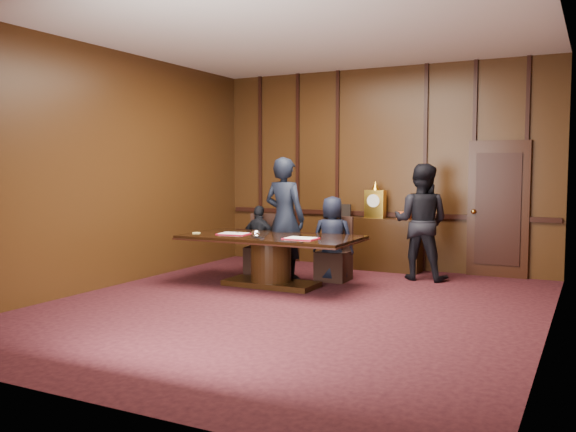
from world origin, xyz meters
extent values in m
plane|color=black|center=(0.00, 0.00, 0.00)|extent=(7.00, 7.00, 0.00)
plane|color=silver|center=(0.00, 0.00, 3.50)|extent=(7.00, 7.00, 0.00)
cube|color=black|center=(0.00, 3.50, 1.75)|extent=(6.00, 0.04, 3.50)
cube|color=black|center=(0.00, -3.50, 1.75)|extent=(6.00, 0.04, 3.50)
cube|color=black|center=(-3.00, 0.00, 1.75)|extent=(0.04, 7.00, 3.50)
cube|color=black|center=(3.00, 0.00, 1.75)|extent=(0.04, 7.00, 3.50)
cube|color=black|center=(0.00, 3.47, 0.95)|extent=(5.90, 0.05, 0.08)
cube|color=black|center=(2.00, 3.46, 1.10)|extent=(0.95, 0.06, 2.20)
sphere|color=gold|center=(1.63, 3.39, 1.05)|extent=(0.08, 0.08, 0.08)
cube|color=black|center=(0.00, 3.26, 0.45)|extent=(1.60, 0.45, 0.90)
cube|color=black|center=(-0.70, 3.26, 0.03)|extent=(0.12, 0.40, 0.06)
cube|color=black|center=(0.70, 3.26, 0.03)|extent=(0.12, 0.40, 0.06)
cube|color=gold|center=(0.00, 3.26, 1.14)|extent=(0.34, 0.18, 0.48)
cylinder|color=white|center=(0.00, 3.16, 1.20)|extent=(0.22, 0.03, 0.22)
cone|color=gold|center=(0.00, 3.26, 1.46)|extent=(0.14, 0.14, 0.16)
cube|color=black|center=(-0.55, 3.28, 1.01)|extent=(0.18, 0.04, 0.22)
cube|color=#E14A1A|center=(0.50, 3.28, 0.96)|extent=(0.22, 0.12, 0.12)
cube|color=black|center=(-0.88, 1.10, 0.04)|extent=(1.40, 0.60, 0.08)
cylinder|color=black|center=(-0.88, 1.10, 0.39)|extent=(0.60, 0.60, 0.62)
cube|color=black|center=(-0.88, 1.10, 0.71)|extent=(2.62, 1.32, 0.02)
cube|color=black|center=(-0.88, 1.10, 0.73)|extent=(2.60, 1.30, 0.06)
cube|color=#AD102A|center=(-1.46, 1.00, 0.77)|extent=(0.49, 0.38, 0.01)
cube|color=white|center=(-1.46, 1.00, 0.78)|extent=(0.43, 0.32, 0.01)
cube|color=#AD102A|center=(-0.29, 0.91, 0.77)|extent=(0.46, 0.33, 0.01)
cube|color=white|center=(-0.29, 0.91, 0.78)|extent=(0.40, 0.28, 0.01)
cube|color=white|center=(-0.88, 0.65, 0.77)|extent=(0.20, 0.14, 0.01)
ellipsoid|color=white|center=(-0.88, 0.65, 0.82)|extent=(0.13, 0.13, 0.10)
cube|color=#F7DA78|center=(-2.05, 0.86, 0.77)|extent=(0.11, 0.08, 0.01)
cube|color=black|center=(-1.53, 1.95, 0.23)|extent=(0.58, 0.58, 0.46)
cube|color=black|center=(-1.58, 2.15, 0.72)|extent=(0.48, 0.17, 0.55)
cylinder|color=black|center=(-1.73, 1.75, 0.12)|extent=(0.04, 0.04, 0.23)
cylinder|color=black|center=(-1.33, 2.15, 0.12)|extent=(0.04, 0.04, 0.23)
cube|color=black|center=(-0.23, 1.95, 0.23)|extent=(0.49, 0.49, 0.46)
cube|color=black|center=(-0.23, 2.16, 0.72)|extent=(0.48, 0.07, 0.55)
cylinder|color=black|center=(-0.43, 1.75, 0.12)|extent=(0.04, 0.04, 0.23)
cylinder|color=black|center=(-0.03, 2.15, 0.12)|extent=(0.04, 0.04, 0.23)
imported|color=black|center=(-1.53, 1.90, 0.57)|extent=(0.67, 0.29, 1.14)
imported|color=black|center=(-0.23, 1.90, 0.66)|extent=(0.72, 0.55, 1.33)
imported|color=black|center=(-0.98, 1.73, 0.96)|extent=(0.75, 0.53, 1.93)
imported|color=black|center=(0.96, 2.67, 0.91)|extent=(0.89, 0.70, 1.83)
camera|label=1|loc=(3.42, -6.78, 1.75)|focal=38.00mm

